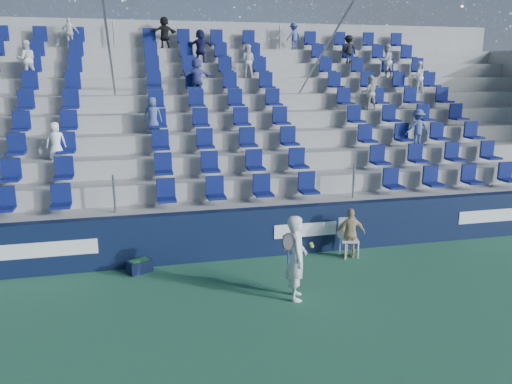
% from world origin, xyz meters
% --- Properties ---
extents(ground, '(70.00, 70.00, 0.00)m').
position_xyz_m(ground, '(0.00, 0.00, 0.00)').
color(ground, '#2B6446').
rests_on(ground, ground).
extents(sponsor_wall, '(24.00, 0.32, 1.20)m').
position_xyz_m(sponsor_wall, '(0.00, 3.15, 0.60)').
color(sponsor_wall, '#0D1733').
rests_on(sponsor_wall, ground).
extents(grandstand, '(24.00, 8.17, 6.63)m').
position_xyz_m(grandstand, '(-0.00, 8.24, 2.14)').
color(grandstand, '#A6A6A1').
rests_on(grandstand, ground).
extents(tennis_player, '(0.69, 0.70, 1.72)m').
position_xyz_m(tennis_player, '(0.51, 0.66, 0.86)').
color(tennis_player, white).
rests_on(tennis_player, ground).
extents(line_judge_chair, '(0.49, 0.51, 0.94)m').
position_xyz_m(line_judge_chair, '(2.48, 2.65, 0.54)').
color(line_judge_chair, white).
rests_on(line_judge_chair, ground).
extents(line_judge, '(0.76, 0.39, 1.23)m').
position_xyz_m(line_judge, '(2.48, 2.50, 0.62)').
color(line_judge, tan).
rests_on(line_judge, ground).
extents(ball_bin, '(0.60, 0.51, 0.29)m').
position_xyz_m(ball_bin, '(-2.52, 2.75, 0.16)').
color(ball_bin, '#0F1838').
rests_on(ball_bin, ground).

